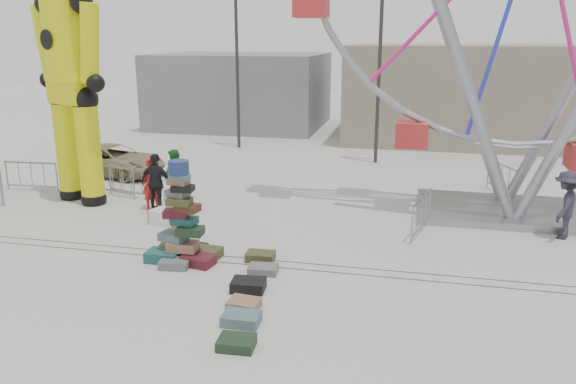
% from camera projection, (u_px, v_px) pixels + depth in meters
% --- Properties ---
extents(ground, '(90.00, 90.00, 0.00)m').
position_uv_depth(ground, '(210.00, 272.00, 13.50)').
color(ground, '#9E9E99').
rests_on(ground, ground).
extents(track_line_near, '(40.00, 0.04, 0.01)m').
position_uv_depth(track_line_near, '(218.00, 262.00, 14.06)').
color(track_line_near, '#47443F').
rests_on(track_line_near, ground).
extents(track_line_far, '(40.00, 0.04, 0.01)m').
position_uv_depth(track_line_far, '(223.00, 256.00, 14.44)').
color(track_line_far, '#47443F').
rests_on(track_line_far, ground).
extents(building_right, '(12.00, 8.00, 5.00)m').
position_uv_depth(building_right, '(462.00, 93.00, 30.13)').
color(building_right, gray).
rests_on(building_right, ground).
extents(building_left, '(10.00, 8.00, 4.40)m').
position_uv_depth(building_left, '(242.00, 90.00, 34.84)').
color(building_left, gray).
rests_on(building_left, ground).
extents(lamp_post_right, '(1.41, 0.25, 8.00)m').
position_uv_depth(lamp_post_right, '(382.00, 60.00, 23.85)').
color(lamp_post_right, '#2D2D30').
rests_on(lamp_post_right, ground).
extents(lamp_post_left, '(1.41, 0.25, 8.00)m').
position_uv_depth(lamp_post_left, '(239.00, 57.00, 27.21)').
color(lamp_post_left, '#2D2D30').
rests_on(lamp_post_left, ground).
extents(suitcase_tower, '(1.80, 1.61, 2.58)m').
position_uv_depth(suitcase_tower, '(183.00, 233.00, 14.01)').
color(suitcase_tower, '#1C5552').
rests_on(suitcase_tower, ground).
extents(crash_test_dummy, '(3.17, 1.73, 8.12)m').
position_uv_depth(crash_test_dummy, '(70.00, 74.00, 18.10)').
color(crash_test_dummy, black).
rests_on(crash_test_dummy, ground).
extents(steamer_trunk, '(1.09, 0.84, 0.45)m').
position_uv_depth(steamer_trunk, '(166.00, 217.00, 16.79)').
color(steamer_trunk, silver).
rests_on(steamer_trunk, ground).
extents(row_case_0, '(0.73, 0.53, 0.22)m').
position_uv_depth(row_case_0, '(260.00, 256.00, 14.15)').
color(row_case_0, '#434422').
rests_on(row_case_0, ground).
extents(row_case_1, '(0.74, 0.57, 0.19)m').
position_uv_depth(row_case_1, '(263.00, 269.00, 13.40)').
color(row_case_1, slate).
rests_on(row_case_1, ground).
extents(row_case_2, '(0.79, 0.61, 0.25)m').
position_uv_depth(row_case_2, '(248.00, 285.00, 12.48)').
color(row_case_2, black).
rests_on(row_case_2, ground).
extents(row_case_3, '(0.69, 0.58, 0.20)m').
position_uv_depth(row_case_3, '(244.00, 304.00, 11.64)').
color(row_case_3, '#9C6C4F').
rests_on(row_case_3, ground).
extents(row_case_4, '(0.74, 0.54, 0.22)m').
position_uv_depth(row_case_4, '(241.00, 319.00, 11.03)').
color(row_case_4, slate).
rests_on(row_case_4, ground).
extents(row_case_5, '(0.69, 0.55, 0.20)m').
position_uv_depth(row_case_5, '(237.00, 343.00, 10.18)').
color(row_case_5, '#1C331E').
rests_on(row_case_5, ground).
extents(barricade_dummy_a, '(2.00, 0.20, 1.10)m').
position_uv_depth(barricade_dummy_a, '(32.00, 176.00, 20.38)').
color(barricade_dummy_a, gray).
rests_on(barricade_dummy_a, ground).
extents(barricade_dummy_b, '(1.94, 0.68, 1.10)m').
position_uv_depth(barricade_dummy_b, '(113.00, 181.00, 19.73)').
color(barricade_dummy_b, gray).
rests_on(barricade_dummy_b, ground).
extents(barricade_dummy_c, '(1.95, 0.64, 1.10)m').
position_uv_depth(barricade_dummy_c, '(131.00, 182.00, 19.56)').
color(barricade_dummy_c, gray).
rests_on(barricade_dummy_c, ground).
extents(barricade_wheel_front, '(0.60, 1.96, 1.10)m').
position_uv_depth(barricade_wheel_front, '(421.00, 215.00, 15.98)').
color(barricade_wheel_front, gray).
rests_on(barricade_wheel_front, ground).
extents(barricade_wheel_back, '(0.78, 1.91, 1.10)m').
position_uv_depth(barricade_wheel_back, '(501.00, 179.00, 20.00)').
color(barricade_wheel_back, gray).
rests_on(barricade_wheel_back, ground).
extents(pedestrian_red, '(0.74, 0.64, 1.70)m').
position_uv_depth(pedestrian_red, '(152.00, 183.00, 18.18)').
color(pedestrian_red, red).
rests_on(pedestrian_red, ground).
extents(pedestrian_green, '(1.07, 0.99, 1.77)m').
position_uv_depth(pedestrian_green, '(175.00, 175.00, 19.07)').
color(pedestrian_green, '#196626').
rests_on(pedestrian_green, ground).
extents(pedestrian_black, '(1.16, 0.59, 1.90)m').
position_uv_depth(pedestrian_black, '(157.00, 183.00, 17.87)').
color(pedestrian_black, black).
rests_on(pedestrian_black, ground).
extents(pedestrian_grey, '(1.16, 1.43, 1.93)m').
position_uv_depth(pedestrian_grey, '(565.00, 205.00, 15.49)').
color(pedestrian_grey, '#252431').
rests_on(pedestrian_grey, ground).
extents(parked_suv, '(4.67, 2.75, 1.22)m').
position_uv_depth(parked_suv, '(113.00, 160.00, 22.71)').
color(parked_suv, '#90805D').
rests_on(parked_suv, ground).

